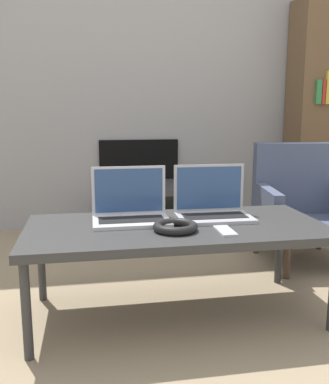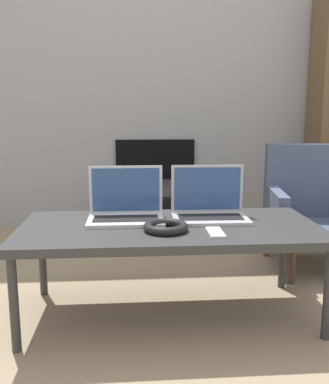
{
  "view_description": "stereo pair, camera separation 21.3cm",
  "coord_description": "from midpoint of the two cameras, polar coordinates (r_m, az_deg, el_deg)",
  "views": [
    {
      "loc": [
        -0.37,
        -1.36,
        0.9
      ],
      "look_at": [
        0.0,
        0.7,
        0.51
      ],
      "focal_mm": 40.0,
      "sensor_mm": 36.0,
      "label": 1
    },
    {
      "loc": [
        -0.15,
        -1.39,
        0.9
      ],
      "look_at": [
        0.0,
        0.7,
        0.51
      ],
      "focal_mm": 40.0,
      "sensor_mm": 36.0,
      "label": 2
    }
  ],
  "objects": [
    {
      "name": "headphones",
      "position": [
        1.77,
        3.63,
        -4.69
      ],
      "size": [
        0.19,
        0.19,
        0.04
      ],
      "color": "black",
      "rests_on": "table"
    },
    {
      "name": "table",
      "position": [
        1.87,
        3.96,
        -5.4
      ],
      "size": [
        1.3,
        0.6,
        0.42
      ],
      "color": "#333333",
      "rests_on": "ground_plane"
    },
    {
      "name": "laptop_left",
      "position": [
        1.93,
        -2.04,
        -2.19
      ],
      "size": [
        0.34,
        0.22,
        0.24
      ],
      "rotation": [
        0.0,
        0.0,
        -0.01
      ],
      "color": "silver",
      "rests_on": "table"
    },
    {
      "name": "armchair",
      "position": [
        2.71,
        21.51,
        -1.73
      ],
      "size": [
        0.62,
        0.61,
        0.71
      ],
      "rotation": [
        0.0,
        0.0,
        -0.15
      ],
      "color": "#47516B",
      "rests_on": "ground_plane"
    },
    {
      "name": "phone",
      "position": [
        1.76,
        10.29,
        -5.37
      ],
      "size": [
        0.06,
        0.15,
        0.01
      ],
      "color": "silver",
      "rests_on": "table"
    },
    {
      "name": "ground_plane",
      "position": [
        1.67,
        5.87,
        -22.1
      ],
      "size": [
        14.0,
        14.0,
        0.0
      ],
      "primitive_type": "plane",
      "color": "#998466"
    },
    {
      "name": "laptop_right",
      "position": [
        1.98,
        9.04,
        -1.99
      ],
      "size": [
        0.34,
        0.23,
        0.24
      ],
      "rotation": [
        0.0,
        0.0,
        -0.02
      ],
      "color": "#B2B2B7",
      "rests_on": "table"
    },
    {
      "name": "tv",
      "position": [
        3.16,
        0.96,
        -2.36
      ],
      "size": [
        0.53,
        0.52,
        0.37
      ],
      "color": "#383838",
      "rests_on": "ground_plane"
    },
    {
      "name": "wall_back",
      "position": [
        3.41,
        0.19,
        17.25
      ],
      "size": [
        7.0,
        0.08,
        2.6
      ],
      "color": "#999999",
      "rests_on": "ground_plane"
    }
  ]
}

